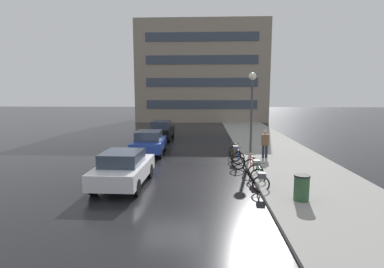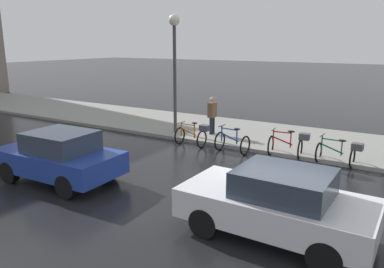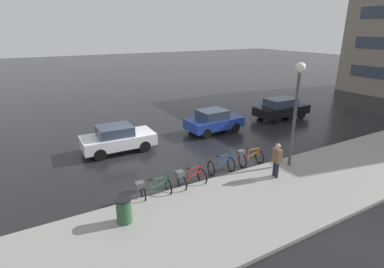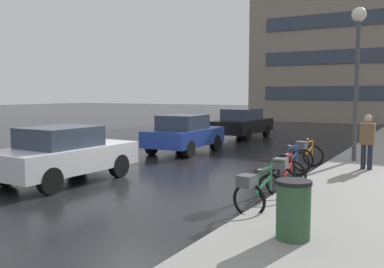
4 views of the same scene
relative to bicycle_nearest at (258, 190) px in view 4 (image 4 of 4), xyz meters
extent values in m
plane|color=black|center=(-3.66, 0.89, -0.47)|extent=(140.00, 140.00, 0.00)
torus|color=black|center=(0.05, 0.70, -0.13)|extent=(0.68, 0.11, 0.68)
torus|color=black|center=(-0.03, -0.37, -0.13)|extent=(0.68, 0.11, 0.68)
cube|color=#237042|center=(0.00, -0.02, 0.12)|extent=(0.04, 0.04, 0.49)
cube|color=#237042|center=(0.04, 0.62, 0.17)|extent=(0.04, 0.04, 0.59)
cube|color=#237042|center=(0.02, 0.30, 0.37)|extent=(0.08, 0.65, 0.04)
cube|color=#237042|center=(0.02, 0.27, 0.07)|extent=(0.09, 0.73, 0.26)
ellipsoid|color=black|center=(0.00, -0.02, 0.39)|extent=(0.16, 0.27, 0.07)
cylinder|color=black|center=(0.04, 0.62, 0.48)|extent=(0.50, 0.06, 0.03)
cube|color=#4C4C51|center=(-0.03, -0.49, 0.26)|extent=(0.30, 0.36, 0.22)
torus|color=black|center=(-0.04, 2.36, -0.11)|extent=(0.73, 0.11, 0.73)
torus|color=black|center=(0.04, 1.33, -0.11)|extent=(0.73, 0.11, 0.73)
cube|color=red|center=(0.02, 1.66, 0.17)|extent=(0.04, 0.04, 0.56)
cube|color=red|center=(-0.03, 2.28, 0.18)|extent=(0.04, 0.04, 0.58)
cube|color=red|center=(-0.01, 1.97, 0.42)|extent=(0.08, 0.62, 0.04)
cube|color=red|center=(-0.01, 1.95, 0.12)|extent=(0.09, 0.70, 0.25)
ellipsoid|color=black|center=(0.02, 1.66, 0.48)|extent=(0.16, 0.27, 0.07)
cylinder|color=black|center=(-0.03, 2.28, 0.49)|extent=(0.50, 0.07, 0.03)
cube|color=#4C4C51|center=(0.05, 1.21, 0.35)|extent=(0.30, 0.36, 0.22)
torus|color=black|center=(-0.42, 4.21, -0.11)|extent=(0.72, 0.13, 0.72)
torus|color=black|center=(-0.52, 3.14, -0.11)|extent=(0.72, 0.13, 0.72)
cube|color=#234CA8|center=(-0.49, 3.48, 0.16)|extent=(0.04, 0.04, 0.53)
cube|color=#234CA8|center=(-0.43, 4.13, 0.18)|extent=(0.04, 0.04, 0.58)
cube|color=#234CA8|center=(-0.46, 3.80, 0.41)|extent=(0.10, 0.64, 0.04)
cube|color=#234CA8|center=(-0.46, 3.78, 0.10)|extent=(0.11, 0.73, 0.26)
ellipsoid|color=black|center=(-0.49, 3.48, 0.45)|extent=(0.16, 0.27, 0.07)
cylinder|color=black|center=(-0.43, 4.13, 0.49)|extent=(0.50, 0.08, 0.03)
torus|color=black|center=(-0.44, 5.98, -0.12)|extent=(0.69, 0.10, 0.69)
torus|color=black|center=(-0.49, 4.94, -0.12)|extent=(0.69, 0.10, 0.69)
cube|color=orange|center=(-0.47, 5.28, 0.16)|extent=(0.04, 0.04, 0.56)
cube|color=orange|center=(-0.44, 5.91, 0.14)|extent=(0.04, 0.04, 0.52)
cube|color=orange|center=(-0.46, 5.59, 0.38)|extent=(0.07, 0.63, 0.04)
cube|color=orange|center=(-0.46, 5.57, 0.10)|extent=(0.07, 0.71, 0.26)
ellipsoid|color=black|center=(-0.47, 5.28, 0.47)|extent=(0.15, 0.27, 0.07)
cylinder|color=black|center=(-0.44, 5.91, 0.42)|extent=(0.50, 0.05, 0.03)
cube|color=#4C4C51|center=(-0.50, 4.82, 0.34)|extent=(0.30, 0.35, 0.22)
cube|color=silver|center=(-5.56, 0.30, 0.16)|extent=(1.91, 3.95, 0.62)
cube|color=#2D3847|center=(-5.56, 0.15, 0.74)|extent=(1.54, 1.86, 0.53)
cylinder|color=black|center=(-6.35, 1.53, -0.15)|extent=(0.23, 0.64, 0.64)
cylinder|color=black|center=(-4.72, 1.50, -0.15)|extent=(0.23, 0.64, 0.64)
cylinder|color=black|center=(-6.40, -0.89, -0.15)|extent=(0.23, 0.64, 0.64)
cylinder|color=black|center=(-4.77, -0.93, -0.15)|extent=(0.23, 0.64, 0.64)
cube|color=navy|center=(-5.71, 6.73, 0.16)|extent=(1.94, 3.76, 0.62)
cube|color=#2D3847|center=(-5.70, 6.58, 0.75)|extent=(1.55, 1.84, 0.56)
cylinder|color=black|center=(-6.55, 7.85, -0.15)|extent=(0.24, 0.65, 0.64)
cylinder|color=black|center=(-4.94, 7.90, -0.15)|extent=(0.24, 0.65, 0.64)
cylinder|color=black|center=(-6.47, 5.55, -0.15)|extent=(0.24, 0.65, 0.64)
cylinder|color=black|center=(-4.86, 5.61, -0.15)|extent=(0.24, 0.65, 0.64)
cube|color=black|center=(-5.84, 12.94, 0.17)|extent=(1.80, 4.30, 0.64)
cube|color=#2D3847|center=(-5.84, 12.77, 0.78)|extent=(1.46, 2.26, 0.58)
cylinder|color=black|center=(-6.62, 14.28, -0.15)|extent=(0.22, 0.64, 0.64)
cylinder|color=black|center=(-5.05, 14.27, -0.15)|extent=(0.22, 0.64, 0.64)
cylinder|color=black|center=(-6.63, 11.62, -0.15)|extent=(0.22, 0.64, 0.64)
cylinder|color=black|center=(-5.07, 11.61, -0.15)|extent=(0.22, 0.64, 0.64)
cylinder|color=#1E2333|center=(1.15, 5.43, -0.04)|extent=(0.14, 0.14, 0.86)
cylinder|color=#1E2333|center=(1.33, 5.42, -0.04)|extent=(0.14, 0.14, 0.86)
cube|color=brown|center=(1.24, 5.43, 0.70)|extent=(0.41, 0.25, 0.63)
sphere|color=tan|center=(1.24, 5.43, 1.16)|extent=(0.22, 0.22, 0.22)
cylinder|color=#424247|center=(0.65, 6.92, 1.86)|extent=(0.14, 0.14, 4.65)
sphere|color=#F2EACC|center=(0.65, 6.92, 4.37)|extent=(0.46, 0.46, 0.46)
cylinder|color=#2D5133|center=(1.15, -1.50, 0.02)|extent=(0.52, 0.52, 0.98)
cylinder|color=black|center=(1.15, -1.50, 0.54)|extent=(0.54, 0.54, 0.06)
cube|color=gray|center=(-2.70, 32.14, 6.10)|extent=(17.25, 10.61, 13.13)
cube|color=#333D4C|center=(-2.70, 26.79, 1.89)|extent=(14.15, 0.06, 1.10)
cube|color=#333D4C|center=(-2.70, 26.79, 4.69)|extent=(14.15, 0.06, 1.10)
cube|color=#333D4C|center=(-2.70, 26.79, 7.50)|extent=(14.15, 0.06, 1.10)
camera|label=1|loc=(-2.19, -11.65, 3.37)|focal=28.00mm
camera|label=2|loc=(-12.54, -1.92, 3.47)|focal=35.00mm
camera|label=3|loc=(9.90, -3.80, 5.96)|focal=28.00mm
camera|label=4|loc=(2.98, -7.74, 1.88)|focal=40.00mm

